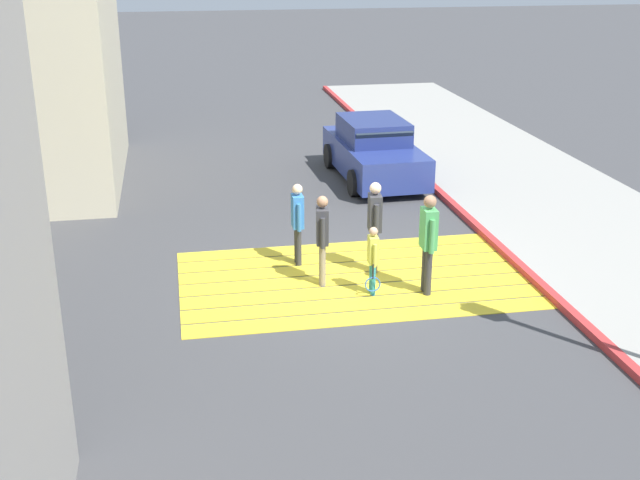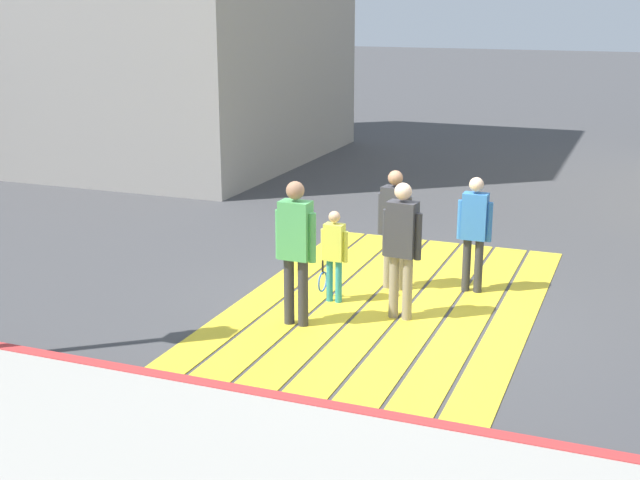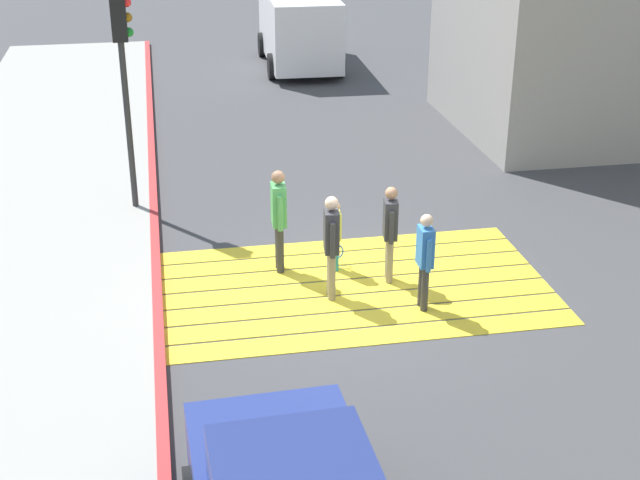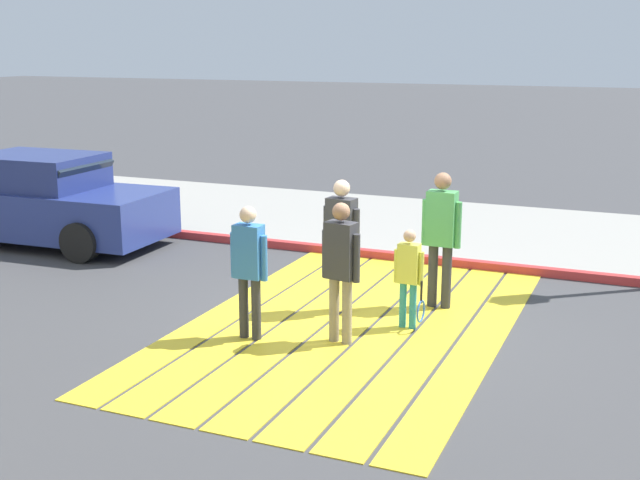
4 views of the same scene
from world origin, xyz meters
TOP-DOWN VIEW (x-y plane):
  - ground_plane at (0.00, 0.00)m, footprint 120.00×120.00m
  - crosswalk_stripes at (0.00, -0.00)m, footprint 6.40×3.80m
  - sidewalk_west at (-5.60, 0.00)m, footprint 4.80×40.00m
  - curb_painted at (-3.25, 0.00)m, footprint 0.16×40.00m
  - car_parked_near_curb at (-2.00, -6.47)m, footprint 2.09×4.36m
  - pedestrian_adult_lead at (-1.14, 0.85)m, footprint 0.24×0.53m
  - pedestrian_adult_trailing at (-0.46, -0.29)m, footprint 0.26×0.51m
  - pedestrian_adult_side at (0.60, 0.12)m, footprint 0.27×0.49m
  - pedestrian_teen_behind at (0.89, -0.92)m, footprint 0.21×0.48m
  - pedestrian_child_with_racket at (-0.19, 0.71)m, footprint 0.28×0.39m

SIDE VIEW (x-z plane):
  - ground_plane at x=0.00m, z-range 0.00..0.00m
  - crosswalk_stripes at x=0.00m, z-range 0.00..0.01m
  - sidewalk_west at x=-5.60m, z-range 0.00..0.12m
  - curb_painted at x=-3.25m, z-range 0.00..0.13m
  - pedestrian_child_with_racket at x=-0.19m, z-range 0.08..1.33m
  - car_parked_near_curb at x=-2.00m, z-range -0.05..1.52m
  - pedestrian_teen_behind at x=0.89m, z-range 0.13..1.75m
  - pedestrian_adult_side at x=0.60m, z-range 0.14..1.83m
  - pedestrian_adult_trailing at x=-0.46m, z-range 0.14..1.91m
  - pedestrian_adult_lead at x=-1.14m, z-range 0.15..1.98m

